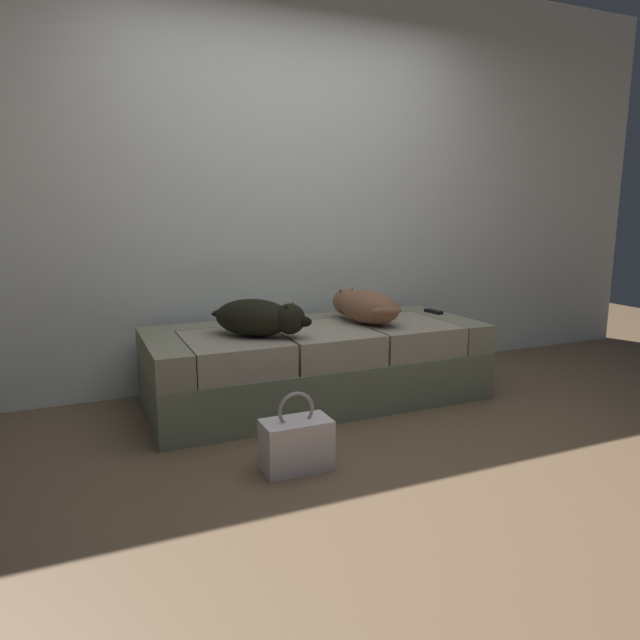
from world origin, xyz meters
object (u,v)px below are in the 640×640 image
(couch, at_px, (317,364))
(dog_dark, at_px, (260,318))
(tv_remote, at_px, (433,311))
(handbag, at_px, (296,444))
(dog_tan, at_px, (365,306))

(couch, height_order, dog_dark, dog_dark)
(dog_dark, relative_size, tv_remote, 3.65)
(dog_dark, distance_m, handbag, 0.88)
(dog_dark, bearing_deg, tv_remote, 9.46)
(dog_tan, height_order, tv_remote, dog_tan)
(couch, height_order, dog_tan, dog_tan)
(dog_tan, xyz_separation_m, tv_remote, (0.61, 0.11, -0.10))
(couch, bearing_deg, handbag, -118.79)
(dog_dark, xyz_separation_m, handbag, (-0.07, -0.74, -0.46))
(dog_dark, height_order, handbag, dog_dark)
(tv_remote, xyz_separation_m, handbag, (-1.41, -0.97, -0.37))
(handbag, bearing_deg, tv_remote, 34.38)
(dog_dark, bearing_deg, couch, 17.02)
(couch, bearing_deg, tv_remote, 6.05)
(couch, relative_size, tv_remote, 13.89)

